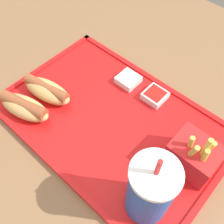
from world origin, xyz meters
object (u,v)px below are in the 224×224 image
at_px(hot_dog_near, 47,90).
at_px(sauce_cup_mayo, 128,79).
at_px(hot_dog_far, 24,107).
at_px(fries_carton, 194,156).
at_px(sauce_cup_ketchup, 155,96).
at_px(soda_cup, 150,191).

distance_m(hot_dog_near, sauce_cup_mayo, 0.19).
relative_size(hot_dog_far, fries_carton, 1.16).
xyz_separation_m(sauce_cup_mayo, sauce_cup_ketchup, (-0.08, -0.00, 0.00)).
xyz_separation_m(fries_carton, sauce_cup_mayo, (0.22, -0.08, -0.03)).
bearing_deg(fries_carton, soda_cup, 82.70).
height_order(soda_cup, sauce_cup_ketchup, soda_cup).
xyz_separation_m(hot_dog_far, sauce_cup_mayo, (-0.11, -0.22, -0.01)).
height_order(sauce_cup_mayo, sauce_cup_ketchup, same).
relative_size(hot_dog_far, sauce_cup_mayo, 2.66).
bearing_deg(soda_cup, sauce_cup_ketchup, -57.14).
bearing_deg(hot_dog_near, sauce_cup_ketchup, -138.99).
distance_m(fries_carton, sauce_cup_mayo, 0.24).
bearing_deg(sauce_cup_ketchup, sauce_cup_mayo, 2.77).
distance_m(hot_dog_far, fries_carton, 0.36).
bearing_deg(soda_cup, sauce_cup_mayo, -43.62).
distance_m(hot_dog_far, sauce_cup_mayo, 0.24).
xyz_separation_m(hot_dog_near, sauce_cup_mayo, (-0.11, -0.15, -0.01)).
xyz_separation_m(hot_dog_far, sauce_cup_ketchup, (-0.18, -0.22, -0.01)).
distance_m(soda_cup, hot_dog_near, 0.32).
xyz_separation_m(hot_dog_far, hot_dog_near, (0.00, -0.06, -0.00)).
xyz_separation_m(soda_cup, hot_dog_far, (0.31, 0.02, -0.05)).
relative_size(soda_cup, fries_carton, 1.61).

